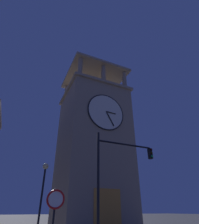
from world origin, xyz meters
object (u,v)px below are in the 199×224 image
Objects in this scene: clocktower at (93,148)px; street_lamp at (43,184)px; traffic_signal_near at (117,168)px; no_horn_sign at (55,204)px.

clocktower reaches higher than street_lamp.
traffic_signal_near reaches higher than street_lamp.
clocktower reaches higher than no_horn_sign.
traffic_signal_near is (3.80, 13.37, -5.49)m from clocktower.
traffic_signal_near is at bearing -154.12° from no_horn_sign.
no_horn_sign is at bearing 62.55° from clocktower.
no_horn_sign is at bearing 86.75° from street_lamp.
traffic_signal_near is 2.44× the size of no_horn_sign.
traffic_signal_near is 5.18m from no_horn_sign.
clocktower reaches higher than traffic_signal_near.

